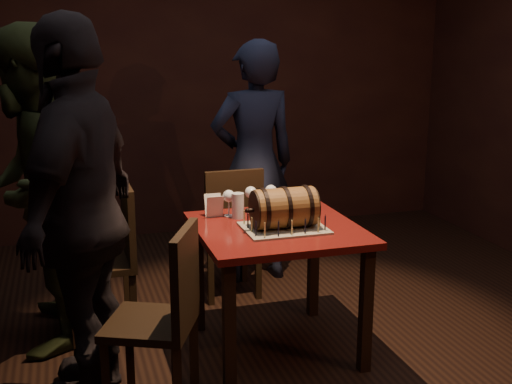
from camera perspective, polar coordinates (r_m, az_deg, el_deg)
room_shell at (r=3.45m, az=1.66°, el=7.19°), size 5.04×5.04×2.80m
pub_table at (r=3.64m, az=1.87°, el=-4.72°), size 0.90×0.90×0.75m
cake_board at (r=3.56m, az=2.50°, el=-3.22°), size 0.45×0.35×0.01m
barrel_cake at (r=3.52m, az=2.51°, el=-1.41°), size 0.40×0.24×0.24m
birthday_candles at (r=3.54m, az=2.51°, el=-2.50°), size 0.40×0.30×0.09m
wine_glass_left at (r=3.78m, az=-2.44°, el=-0.46°), size 0.07×0.07×0.16m
wine_glass_mid at (r=3.86m, az=-0.47°, el=-0.14°), size 0.07×0.07×0.16m
wine_glass_right at (r=3.90m, az=1.33°, el=0.01°), size 0.07×0.07×0.16m
pint_of_ale at (r=3.75m, az=-1.62°, el=-1.27°), size 0.07×0.07×0.15m
menu_card at (r=3.79m, az=-3.75°, el=-1.26°), size 0.10×0.05×0.13m
chair_back at (r=4.42m, az=-2.26°, el=-3.00°), size 0.41×0.41×0.93m
chair_left_rear at (r=3.99m, az=-12.60°, el=-5.18°), size 0.41×0.41×0.93m
chair_left_front at (r=3.12m, az=-8.02°, el=-10.41°), size 0.53×0.53×0.93m
person_back at (r=4.69m, az=-0.21°, el=2.59°), size 0.67×0.46×1.77m
person_left_rear at (r=3.85m, az=-19.26°, el=0.05°), size 0.81×0.99×1.87m
person_left_front at (r=3.19m, az=-15.26°, el=-2.01°), size 0.89×1.21×1.91m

